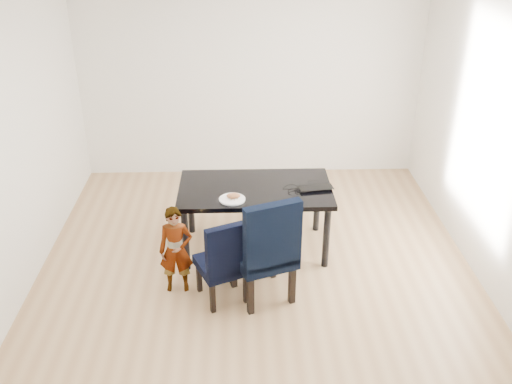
{
  "coord_description": "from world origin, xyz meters",
  "views": [
    {
      "loc": [
        -0.16,
        -4.82,
        3.45
      ],
      "look_at": [
        0.0,
        0.2,
        0.85
      ],
      "focal_mm": 40.0,
      "sensor_mm": 36.0,
      "label": 1
    }
  ],
  "objects_px": {
    "dining_table": "(255,218)",
    "chair_left": "(221,258)",
    "laptop": "(315,186)",
    "child": "(176,250)",
    "chair_right": "(262,246)",
    "plate": "(232,199)"
  },
  "relations": [
    {
      "from": "dining_table",
      "to": "plate",
      "type": "bearing_deg",
      "value": -131.2
    },
    {
      "from": "chair_right",
      "to": "laptop",
      "type": "relative_size",
      "value": 3.13
    },
    {
      "from": "child",
      "to": "laptop",
      "type": "relative_size",
      "value": 2.53
    },
    {
      "from": "chair_left",
      "to": "laptop",
      "type": "relative_size",
      "value": 2.51
    },
    {
      "from": "child",
      "to": "plate",
      "type": "distance_m",
      "value": 0.76
    },
    {
      "from": "laptop",
      "to": "plate",
      "type": "bearing_deg",
      "value": 9.03
    },
    {
      "from": "laptop",
      "to": "chair_left",
      "type": "bearing_deg",
      "value": 33.43
    },
    {
      "from": "laptop",
      "to": "dining_table",
      "type": "bearing_deg",
      "value": -9.06
    },
    {
      "from": "chair_right",
      "to": "laptop",
      "type": "height_order",
      "value": "chair_right"
    },
    {
      "from": "chair_right",
      "to": "plate",
      "type": "xyz_separation_m",
      "value": [
        -0.28,
        0.56,
        0.2
      ]
    },
    {
      "from": "chair_left",
      "to": "chair_right",
      "type": "relative_size",
      "value": 0.8
    },
    {
      "from": "chair_left",
      "to": "child",
      "type": "relative_size",
      "value": 0.99
    },
    {
      "from": "child",
      "to": "laptop",
      "type": "distance_m",
      "value": 1.6
    },
    {
      "from": "dining_table",
      "to": "plate",
      "type": "xyz_separation_m",
      "value": [
        -0.24,
        -0.27,
        0.38
      ]
    },
    {
      "from": "plate",
      "to": "chair_right",
      "type": "bearing_deg",
      "value": -63.11
    },
    {
      "from": "dining_table",
      "to": "chair_left",
      "type": "xyz_separation_m",
      "value": [
        -0.34,
        -0.85,
        0.07
      ]
    },
    {
      "from": "child",
      "to": "laptop",
      "type": "xyz_separation_m",
      "value": [
        1.41,
        0.69,
        0.32
      ]
    },
    {
      "from": "chair_left",
      "to": "laptop",
      "type": "bearing_deg",
      "value": 16.95
    },
    {
      "from": "chair_left",
      "to": "laptop",
      "type": "xyz_separation_m",
      "value": [
        0.97,
        0.83,
        0.32
      ]
    },
    {
      "from": "chair_right",
      "to": "plate",
      "type": "relative_size",
      "value": 4.2
    },
    {
      "from": "chair_left",
      "to": "plate",
      "type": "bearing_deg",
      "value": 56.07
    },
    {
      "from": "chair_right",
      "to": "plate",
      "type": "distance_m",
      "value": 0.65
    }
  ]
}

